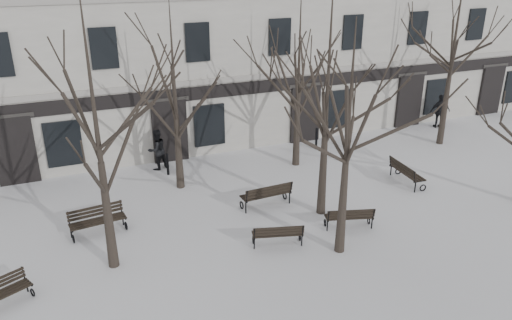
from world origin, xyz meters
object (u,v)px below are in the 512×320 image
bench_2 (349,217)px  bench_3 (97,220)px  bench_4 (267,194)px  bench_5 (406,172)px  tree_0 (94,105)px  bench_1 (278,234)px  tree_2 (328,73)px  tree_1 (349,115)px  bench_0 (0,293)px

bench_2 → bench_3: size_ratio=0.91×
bench_4 → bench_5: size_ratio=1.03×
tree_0 → bench_1: 7.08m
tree_0 → bench_4: 7.76m
tree_2 → bench_2: (0.33, -1.40, -4.83)m
tree_1 → bench_2: (1.06, 1.12, -4.18)m
tree_0 → tree_1: tree_0 is taller
tree_2 → bench_2: size_ratio=4.77×
bench_2 → bench_5: (4.23, 2.32, 0.06)m
tree_1 → bench_3: (-7.14, 4.19, -4.12)m
tree_2 → bench_4: 5.19m
bench_1 → bench_3: size_ratio=0.90×
tree_0 → tree_1: 7.22m
tree_1 → bench_4: size_ratio=3.71×
tree_1 → tree_2: size_ratio=0.88×
tree_0 → tree_2: size_ratio=0.98×
tree_2 → bench_5: bearing=11.3°
tree_1 → bench_1: 4.65m
bench_3 → bench_5: bench_5 is taller
bench_0 → bench_4: 9.43m
tree_1 → bench_2: size_ratio=4.18×
tree_1 → bench_1: (-1.74, 1.04, -4.18)m
bench_2 → bench_4: (-2.03, 2.60, 0.08)m
bench_0 → bench_3: bench_3 is taller
tree_0 → tree_2: tree_2 is taller
tree_1 → bench_4: (-0.97, 3.72, -4.10)m
tree_2 → bench_1: 5.63m
bench_3 → bench_4: 6.19m
tree_2 → bench_3: size_ratio=4.36×
tree_1 → tree_2: (0.73, 2.52, 0.66)m
bench_0 → tree_0: bearing=-11.2°
bench_3 → bench_5: 12.46m
bench_3 → bench_1: bearing=-37.0°
tree_0 → bench_0: tree_0 is taller
bench_4 → bench_2: bearing=125.2°
bench_0 → bench_3: 4.20m
tree_2 → bench_1: bearing=-149.1°
bench_2 → bench_4: size_ratio=0.89×
bench_2 → tree_0: bearing=10.8°
bench_2 → bench_4: bearing=-35.2°
bench_1 → bench_2: bench_2 is taller
bench_5 → bench_2: bearing=123.2°
bench_0 → bench_2: (11.10, -0.04, 0.02)m
tree_2 → tree_1: bearing=-106.1°
tree_1 → bench_0: 10.95m
bench_1 → bench_3: 6.25m
tree_0 → bench_5: tree_0 is taller
bench_1 → bench_5: 7.43m
bench_0 → bench_1: (8.30, -0.11, 0.02)m
tree_0 → bench_1: bearing=-10.1°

